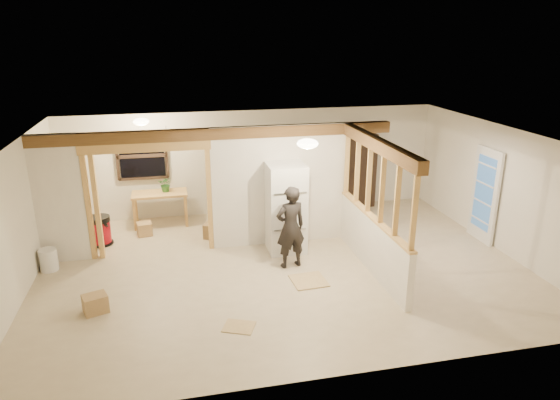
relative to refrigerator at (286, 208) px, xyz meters
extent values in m
cube|color=beige|center=(-0.23, -0.78, -0.91)|extent=(9.00, 6.50, 0.01)
cube|color=white|center=(-0.23, -0.78, 1.60)|extent=(9.00, 6.50, 0.01)
cube|color=silver|center=(-0.23, 2.47, 0.35)|extent=(9.00, 0.01, 2.50)
cube|color=silver|center=(-0.23, -4.03, 0.35)|extent=(9.00, 0.01, 2.50)
cube|color=silver|center=(-4.73, -0.78, 0.35)|extent=(0.01, 6.50, 2.50)
cube|color=silver|center=(4.27, -0.78, 0.35)|extent=(0.01, 6.50, 2.50)
cube|color=white|center=(-4.28, 0.42, 0.35)|extent=(0.90, 0.12, 2.50)
cube|color=white|center=(-0.03, 0.42, 0.35)|extent=(2.80, 0.12, 2.50)
cube|color=tan|center=(-2.63, 0.42, 0.20)|extent=(2.46, 0.14, 2.20)
cube|color=brown|center=(-1.23, 0.42, 1.48)|extent=(7.00, 0.18, 0.22)
cube|color=brown|center=(1.37, -1.18, 1.48)|extent=(0.18, 3.30, 0.22)
cube|color=white|center=(1.37, -1.18, -0.40)|extent=(0.12, 3.20, 1.00)
cube|color=tan|center=(1.37, -1.18, 0.76)|extent=(0.14, 3.20, 1.32)
cube|color=black|center=(-2.83, 2.39, 0.65)|extent=(1.12, 0.10, 1.10)
cube|color=white|center=(4.19, -0.38, 0.10)|extent=(0.12, 0.86, 2.00)
ellipsoid|color=#FFEABF|center=(0.07, -1.28, 1.58)|extent=(0.36, 0.36, 0.16)
ellipsoid|color=#FFEABF|center=(-2.73, 1.52, 1.58)|extent=(0.32, 0.32, 0.14)
ellipsoid|color=#FFD88C|center=(-2.23, 0.82, 1.28)|extent=(0.07, 0.07, 0.07)
cube|color=silver|center=(0.00, 0.00, 0.00)|extent=(0.74, 0.72, 1.81)
imported|color=black|center=(-0.09, -0.76, -0.11)|extent=(0.65, 0.49, 1.59)
cube|color=tan|center=(-2.50, 1.98, -0.51)|extent=(1.24, 0.63, 0.78)
imported|color=#286629|center=(-2.34, 2.03, 0.05)|extent=(0.36, 0.33, 0.35)
cylinder|color=maroon|center=(-3.73, 1.09, -0.59)|extent=(0.55, 0.55, 0.63)
cube|color=black|center=(2.35, 2.25, 0.03)|extent=(0.93, 0.31, 1.86)
cylinder|color=white|center=(-4.54, 0.04, -0.70)|extent=(0.39, 0.39, 0.41)
cube|color=tan|center=(-1.39, 0.94, -0.74)|extent=(0.47, 0.45, 0.32)
cube|color=tan|center=(-2.86, 1.42, -0.76)|extent=(0.35, 0.35, 0.28)
cube|color=tan|center=(-3.50, -1.70, -0.76)|extent=(0.44, 0.40, 0.29)
cube|color=tan|center=(0.09, -1.44, -0.89)|extent=(0.64, 0.64, 0.02)
cube|color=tan|center=(-1.33, -2.63, -0.90)|extent=(0.57, 0.52, 0.01)
camera|label=1|loc=(-2.13, -9.14, 3.34)|focal=32.00mm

